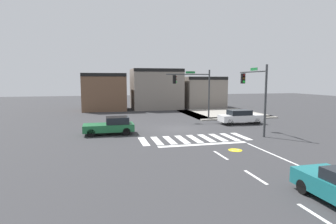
% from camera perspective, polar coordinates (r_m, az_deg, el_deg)
% --- Properties ---
extents(ground_plane, '(120.00, 120.00, 0.00)m').
position_cam_1_polar(ground_plane, '(26.42, 2.30, -3.55)').
color(ground_plane, '#353538').
extents(crosswalk_near, '(8.74, 3.02, 0.01)m').
position_cam_1_polar(crosswalk_near, '(22.21, 5.51, -5.53)').
color(crosswalk_near, silver).
rests_on(crosswalk_near, ground_plane).
extents(lane_markings, '(6.80, 24.25, 0.01)m').
position_cam_1_polar(lane_markings, '(15.49, 19.61, -11.33)').
color(lane_markings, white).
rests_on(lane_markings, ground_plane).
extents(bike_detector_marking, '(0.93, 0.93, 0.01)m').
position_cam_1_polar(bike_detector_marking, '(19.14, 13.77, -7.69)').
color(bike_detector_marking, yellow).
rests_on(bike_detector_marking, ground_plane).
extents(curb_corner_northeast, '(10.00, 10.60, 0.15)m').
position_cam_1_polar(curb_corner_northeast, '(38.09, 10.72, -0.40)').
color(curb_corner_northeast, '#9E998E').
rests_on(curb_corner_northeast, ground_plane).
extents(storefront_row, '(22.78, 6.72, 6.44)m').
position_cam_1_polar(storefront_row, '(45.06, -2.68, 4.46)').
color(storefront_row, brown).
rests_on(storefront_row, ground_plane).
extents(traffic_signal_northeast, '(5.21, 0.32, 5.85)m').
position_cam_1_polar(traffic_signal_northeast, '(31.67, 5.42, 5.41)').
color(traffic_signal_northeast, '#383A3D').
rests_on(traffic_signal_northeast, ground_plane).
extents(traffic_signal_southeast, '(0.32, 4.35, 5.93)m').
position_cam_1_polar(traffic_signal_southeast, '(25.05, 17.64, 4.83)').
color(traffic_signal_southeast, '#383A3D').
rests_on(traffic_signal_southeast, ground_plane).
extents(car_white, '(4.56, 1.71, 1.51)m').
position_cam_1_polar(car_white, '(30.33, 14.73, -0.96)').
color(car_white, white).
rests_on(car_white, ground_plane).
extents(car_green, '(4.26, 1.89, 1.51)m').
position_cam_1_polar(car_green, '(24.30, -11.76, -2.80)').
color(car_green, '#1E6638').
rests_on(car_green, ground_plane).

